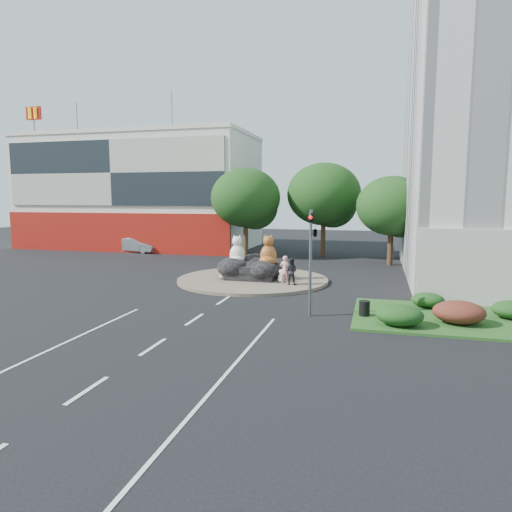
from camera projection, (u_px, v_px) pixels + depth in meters
The scene contains 21 objects.
ground at pixel (195, 320), 20.87m from camera, with size 120.00×120.00×0.00m, color black.
roundabout_island at pixel (253, 280), 30.44m from camera, with size 10.00×10.00×0.20m, color brown.
rock_plinth at pixel (253, 272), 30.37m from camera, with size 3.20×2.60×0.90m, color black, non-canonical shape.
shophouse_block at pixel (141, 192), 51.45m from camera, with size 25.20×12.30×17.40m.
grass_verge at pixel (466, 320), 20.65m from camera, with size 10.00×6.00×0.12m, color #1F4717.
tree_left at pixel (246, 201), 42.35m from camera, with size 6.46×6.46×8.27m.
tree_mid at pixel (325, 197), 42.42m from camera, with size 6.84×6.84×8.76m.
tree_right at pixel (393, 209), 37.16m from camera, with size 5.70×5.70×7.30m.
hedge_near_green at pixel (400, 315), 19.44m from camera, with size 2.00×1.60×0.90m, color #113712.
hedge_red at pixel (459, 312), 19.75m from camera, with size 2.20×1.76×0.99m, color #4B1418.
hedge_back_green at pixel (428, 300), 22.71m from camera, with size 1.60×1.28×0.72m, color #113712.
traffic_light at pixel (313, 240), 21.01m from camera, with size 0.44×1.24×5.00m.
street_lamp at pixel (471, 216), 24.65m from camera, with size 2.34×0.22×8.06m.
cat_white at pixel (237, 250), 30.35m from camera, with size 1.20×1.04×2.00m, color silver, non-canonical shape.
cat_tabby at pixel (268, 250), 29.78m from camera, with size 1.25×1.08×2.08m, color #C78829, non-canonical shape.
kitten_calico at pixel (223, 272), 30.07m from camera, with size 0.53×0.46×0.88m, color beige, non-canonical shape.
kitten_white at pixel (281, 275), 28.95m from camera, with size 0.52×0.45×0.87m, color silver, non-canonical shape.
pedestrian_pink at pixel (285, 270), 28.20m from camera, with size 0.65×0.43×1.79m, color pink.
pedestrian_dark at pixel (291, 271), 28.10m from camera, with size 0.81×0.63×1.66m, color black.
parked_car at pixel (137, 245), 46.26m from camera, with size 1.58×4.53×1.49m, color #A0A1A7.
litter_bin at pixel (364, 308), 21.07m from camera, with size 0.50×0.50×0.69m, color black.
Camera 1 is at (8.00, -18.90, 5.56)m, focal length 32.00 mm.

